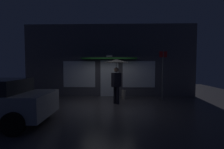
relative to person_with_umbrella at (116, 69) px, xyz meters
The scene contains 5 objects.
ground_plane 1.79m from the person_with_umbrella, 154.66° to the right, with size 18.00×18.00×0.00m, color #423F44.
building_facade 2.23m from the person_with_umbrella, 101.26° to the left, with size 10.44×1.00×4.39m.
person_with_umbrella is the anchor object (origin of this frame).
street_sign_post 2.55m from the person_with_umbrella, 16.11° to the left, with size 0.40×0.07×2.71m.
sidewalk_bollard 1.96m from the person_with_umbrella, 70.91° to the left, with size 0.23×0.23×0.50m, color #B2A899.
Camera 1 is at (0.44, -7.71, 1.86)m, focal length 26.06 mm.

